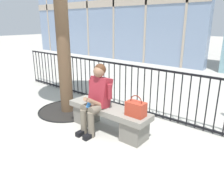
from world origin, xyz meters
name	(u,v)px	position (x,y,z in m)	size (l,w,h in m)	color
ground_plane	(109,130)	(0.00, 0.00, 0.00)	(60.00, 60.00, 0.00)	#B2ADA3
stone_bench	(108,116)	(0.00, 0.00, 0.27)	(1.60, 0.44, 0.45)	gray
seated_person_with_phone	(97,96)	(-0.16, -0.13, 0.65)	(0.52, 0.66, 1.21)	#6B6051
handbag_on_bench	(136,109)	(0.58, -0.01, 0.57)	(0.31, 0.19, 0.35)	#B23823
plaza_railing	(141,90)	(0.00, 1.06, 0.52)	(8.15, 0.04, 1.02)	black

